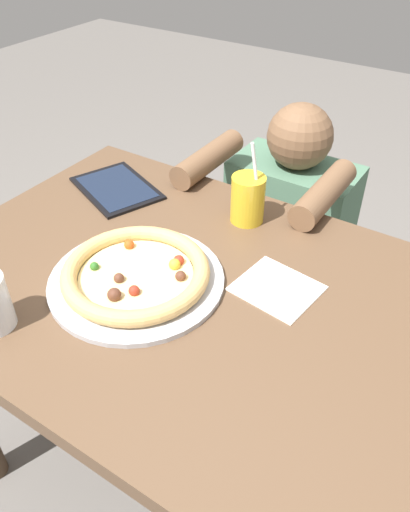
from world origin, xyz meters
TOP-DOWN VIEW (x-y plane):
  - ground_plane at (0.00, 0.00)m, footprint 8.00×8.00m
  - dining_table at (0.00, 0.00)m, footprint 1.11×0.80m
  - pizza_near at (-0.07, -0.06)m, footprint 0.37×0.37m
  - drink_cup_colored at (0.01, 0.28)m, footprint 0.08×0.08m
  - paper_napkin at (0.19, 0.09)m, footprint 0.18×0.16m
  - tablet at (-0.36, 0.21)m, footprint 0.29×0.25m
  - diner_seated at (-0.04, 0.66)m, footprint 0.42×0.53m

SIDE VIEW (x-z plane):
  - ground_plane at x=0.00m, z-range 0.00..0.00m
  - diner_seated at x=-0.04m, z-range -0.04..0.86m
  - dining_table at x=0.00m, z-range 0.25..1.00m
  - paper_napkin at x=0.19m, z-range 0.75..0.75m
  - tablet at x=-0.36m, z-range 0.75..0.76m
  - pizza_near at x=-0.07m, z-range 0.75..0.79m
  - drink_cup_colored at x=0.01m, z-range 0.71..0.91m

